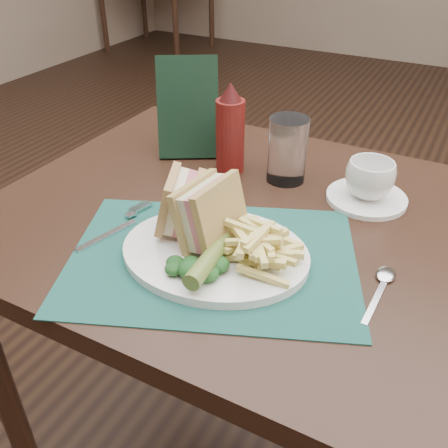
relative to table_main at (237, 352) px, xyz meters
The scene contains 18 objects.
floor 0.62m from the table_main, 90.00° to the left, with size 7.00×7.00×0.00m, color black.
wall_back 4.02m from the table_main, 90.00° to the left, with size 6.00×6.00×0.00m, color gray.
table_main is the anchor object (origin of this frame).
table_bg_left 4.20m from the table_main, 126.66° to the left, with size 0.90×0.75×0.75m, color black, non-canonical shape.
placemat 0.41m from the table_main, 79.70° to the right, with size 0.45×0.32×0.00m, color #164840.
plate 0.41m from the table_main, 78.53° to the right, with size 0.30×0.24×0.01m, color white, non-canonical shape.
sandwich_half_a 0.46m from the table_main, 118.04° to the right, with size 0.06×0.10×0.09m, color tan, non-canonical shape.
sandwich_half_b 0.47m from the table_main, 93.07° to the right, with size 0.06×0.11×0.10m, color tan, non-canonical shape.
kale_garnish 0.46m from the table_main, 81.07° to the right, with size 0.11×0.08×0.03m, color #153C19, non-canonical shape.
pickle_spear 0.46m from the table_main, 76.20° to the right, with size 0.03×0.03×0.12m, color #596D29.
fries_pile 0.45m from the table_main, 53.89° to the right, with size 0.18×0.20×0.06m, color #E4D372, non-canonical shape.
fork 0.44m from the table_main, 136.34° to the right, with size 0.03×0.17×0.01m, color silver, non-canonical shape.
spoon 0.48m from the table_main, 21.50° to the right, with size 0.03×0.15×0.01m, color silver, non-canonical shape.
saucer 0.45m from the table_main, 36.37° to the left, with size 0.15×0.15×0.01m, color white.
coffee_cup 0.49m from the table_main, 36.37° to the left, with size 0.09×0.09×0.07m, color white.
drinking_glass 0.47m from the table_main, 79.27° to the left, with size 0.08×0.08×0.13m, color white.
ketchup_bottle 0.50m from the table_main, 123.43° to the left, with size 0.06×0.06×0.19m, color #59110F, non-canonical shape.
check_presenter 0.55m from the table_main, 140.99° to the left, with size 0.13×0.01×0.21m, color black.
Camera 1 is at (0.34, -1.20, 1.23)m, focal length 40.00 mm.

